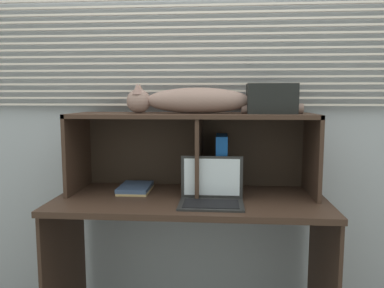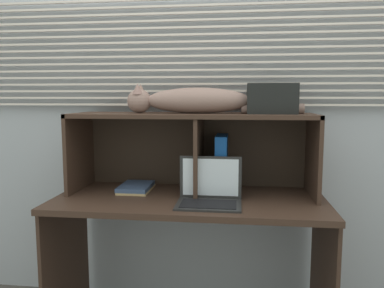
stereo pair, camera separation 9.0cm
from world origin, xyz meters
TOP-DOWN VIEW (x-y plane):
  - back_panel_with_blinds at (0.00, 0.55)m, footprint 4.40×0.08m
  - desk at (0.00, 0.20)m, footprint 1.40×0.62m
  - hutch_shelf_unit at (0.00, 0.34)m, footprint 1.30×0.38m
  - cat at (-0.00, 0.31)m, footprint 0.94×0.15m
  - laptop at (0.11, 0.10)m, footprint 0.31×0.22m
  - binder_upright at (0.16, 0.31)m, footprint 0.06×0.23m
  - book_stack at (-0.31, 0.31)m, footprint 0.17×0.24m
  - storage_box at (0.42, 0.31)m, footprint 0.25×0.17m

SIDE VIEW (x-z plane):
  - desk at x=0.00m, z-range 0.22..0.96m
  - book_stack at x=-0.31m, z-range 0.73..0.77m
  - laptop at x=0.11m, z-range 0.67..0.89m
  - binder_upright at x=0.16m, z-range 0.73..1.05m
  - hutch_shelf_unit at x=0.00m, z-range 0.82..1.25m
  - cat at x=0.00m, z-range 1.15..1.31m
  - storage_box at x=0.42m, z-range 1.17..1.32m
  - back_panel_with_blinds at x=0.00m, z-range 0.01..2.51m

